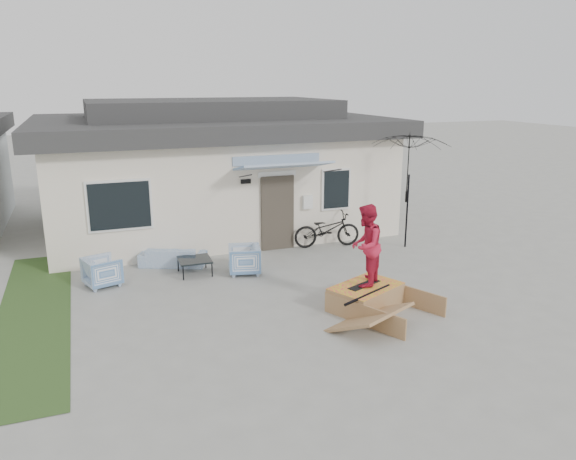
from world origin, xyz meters
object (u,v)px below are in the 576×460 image
object	(u,v)px
armchair_left	(102,270)
patio_umbrella	(408,187)
skate_ramp	(366,297)
skateboard	(364,284)
skater	(366,244)
loveseat	(173,253)
bicycle	(327,226)
coffee_table	(195,266)
armchair_right	(244,258)

from	to	relation	value
armchair_left	patio_umbrella	distance (m)	8.40
skate_ramp	skateboard	distance (m)	0.27
skater	loveseat	bearing A→B (deg)	-98.77
bicycle	patio_umbrella	size ratio (longest dim) A/B	0.73
bicycle	skateboard	distance (m)	4.43
loveseat	bicycle	bearing A→B (deg)	-155.34
coffee_table	skate_ramp	size ratio (longest dim) A/B	0.40
armchair_left	coffee_table	world-z (taller)	armchair_left
bicycle	skateboard	size ratio (longest dim) A/B	2.25
coffee_table	skater	distance (m)	4.57
skate_ramp	skater	size ratio (longest dim) A/B	1.14
skater	armchair_right	bearing A→B (deg)	-106.19
skate_ramp	bicycle	bearing A→B (deg)	51.19
patio_umbrella	skater	bearing A→B (deg)	-132.98
coffee_table	bicycle	world-z (taller)	bicycle
skateboard	loveseat	bearing A→B (deg)	104.67
coffee_table	skater	bearing A→B (deg)	-48.85
armchair_right	patio_umbrella	world-z (taller)	patio_umbrella
armchair_right	patio_umbrella	size ratio (longest dim) A/B	0.30
patio_umbrella	skateboard	size ratio (longest dim) A/B	3.07
patio_umbrella	skate_ramp	xyz separation A→B (m)	(-3.21, -3.50, -1.51)
loveseat	patio_umbrella	bearing A→B (deg)	-162.97
loveseat	patio_umbrella	xyz separation A→B (m)	(6.51, -0.73, 1.42)
coffee_table	armchair_left	bearing A→B (deg)	-178.99
armchair_left	coffee_table	size ratio (longest dim) A/B	0.98
armchair_right	coffee_table	xyz separation A→B (m)	(-1.16, 0.39, -0.20)
skate_ramp	skateboard	size ratio (longest dim) A/B	2.28
skate_ramp	armchair_left	bearing A→B (deg)	122.25
loveseat	patio_umbrella	distance (m)	6.71
coffee_table	skateboard	size ratio (longest dim) A/B	0.92
loveseat	skateboard	size ratio (longest dim) A/B	1.97
patio_umbrella	skate_ramp	world-z (taller)	patio_umbrella
patio_umbrella	skateboard	xyz separation A→B (m)	(-3.23, -3.46, -1.24)
armchair_right	skateboard	bearing A→B (deg)	44.19
loveseat	armchair_left	distance (m)	1.99
loveseat	armchair_right	xyz separation A→B (m)	(1.54, -1.25, 0.06)
armchair_left	skater	size ratio (longest dim) A/B	0.45
bicycle	skateboard	world-z (taller)	bicycle
coffee_table	loveseat	bearing A→B (deg)	114.04
armchair_right	patio_umbrella	xyz separation A→B (m)	(4.97, 0.53, 1.36)
armchair_right	coffee_table	size ratio (longest dim) A/B	1.00
patio_umbrella	skate_ramp	size ratio (longest dim) A/B	1.35
bicycle	skater	xyz separation A→B (m)	(-1.12, -4.28, 0.78)
armchair_left	bicycle	bearing A→B (deg)	-98.77
skate_ramp	armchair_right	bearing A→B (deg)	96.09
skateboard	armchair_right	bearing A→B (deg)	97.25
armchair_right	bicycle	world-z (taller)	bicycle
bicycle	skateboard	xyz separation A→B (m)	(-1.12, -4.28, -0.10)
skateboard	skater	xyz separation A→B (m)	(0.00, 0.00, 0.88)
coffee_table	skater	xyz separation A→B (m)	(2.90, -3.32, 1.20)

